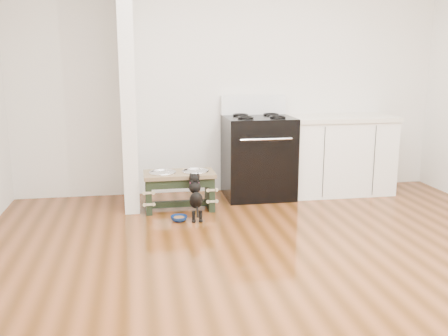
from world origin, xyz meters
TOP-DOWN VIEW (x-y plane):
  - ground at (0.00, 0.00)m, footprint 5.00×5.00m
  - room_shell at (0.00, 0.00)m, footprint 5.00×5.00m
  - partition_wall at (-1.18, 2.10)m, footprint 0.15×0.80m
  - oven_range at (0.25, 2.16)m, footprint 0.76×0.69m
  - cabinet_run at (1.23, 2.18)m, footprint 1.24×0.64m
  - dog_feeder at (-0.69, 1.78)m, footprint 0.73×0.39m
  - puppy at (-0.55, 1.45)m, footprint 0.13×0.38m
  - floor_bowl at (-0.73, 1.40)m, footprint 0.19×0.19m

SIDE VIEW (x-z plane):
  - ground at x=0.00m, z-range 0.00..0.00m
  - floor_bowl at x=-0.73m, z-range 0.00..0.05m
  - puppy at x=-0.55m, z-range 0.02..0.47m
  - dog_feeder at x=-0.69m, z-range 0.08..0.50m
  - cabinet_run at x=1.23m, z-range 0.00..0.91m
  - oven_range at x=0.25m, z-range -0.09..1.05m
  - partition_wall at x=-1.18m, z-range 0.00..2.70m
  - room_shell at x=0.00m, z-range -0.88..4.12m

